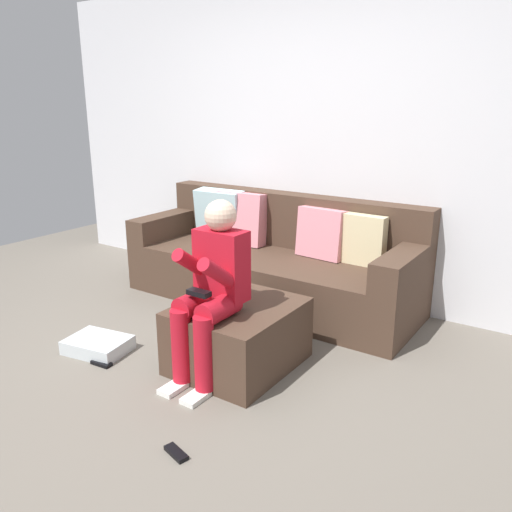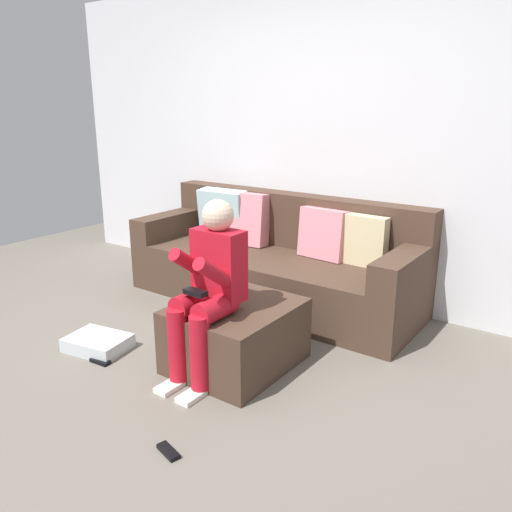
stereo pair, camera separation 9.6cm
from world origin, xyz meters
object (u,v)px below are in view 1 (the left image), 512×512
remote_near_ottoman (176,453)px  remote_by_storage_bin (101,363)px  couch_sectional (273,262)px  person_seated (211,288)px  storage_bin (98,345)px  ottoman (238,335)px

remote_near_ottoman → remote_by_storage_bin: same height
remote_near_ottoman → remote_by_storage_bin: size_ratio=1.00×
couch_sectional → person_seated: bearing=-73.3°
remote_near_ottoman → storage_bin: bearing=172.2°
remote_by_storage_bin → storage_bin: bearing=140.6°
person_seated → remote_by_storage_bin: size_ratio=7.55×
ottoman → person_seated: person_seated is taller
couch_sectional → storage_bin: bearing=-107.0°
person_seated → storage_bin: 1.00m
storage_bin → remote_near_ottoman: storage_bin is taller
person_seated → remote_by_storage_bin: 0.92m
remote_by_storage_bin → couch_sectional: bearing=75.1°
person_seated → storage_bin: person_seated is taller
ottoman → storage_bin: (-0.88, -0.38, -0.16)m
couch_sectional → remote_by_storage_bin: 1.64m
person_seated → storage_bin: bearing=-168.0°
person_seated → storage_bin: (-0.84, -0.18, -0.52)m
person_seated → remote_by_storage_bin: person_seated is taller
couch_sectional → remote_near_ottoman: bearing=-70.3°
remote_near_ottoman → ottoman: bearing=122.7°
person_seated → storage_bin: size_ratio=2.69×
ottoman → remote_near_ottoman: bearing=-72.8°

